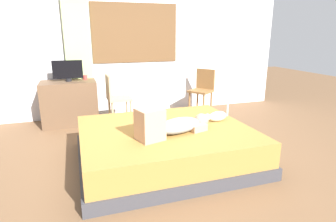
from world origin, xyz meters
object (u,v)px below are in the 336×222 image
at_px(chair_by_desk, 115,96).
at_px(bed, 165,145).
at_px(chair_spare, 203,88).
at_px(person_lying, 172,125).
at_px(tv_monitor, 68,71).
at_px(desk, 70,103).
at_px(cat, 216,116).
at_px(cup, 85,77).

bearing_deg(chair_by_desk, bed, -76.70).
xyz_separation_m(bed, chair_spare, (1.32, 1.75, 0.30)).
xyz_separation_m(person_lying, tv_monitor, (-1.08, 2.14, 0.38)).
relative_size(person_lying, chair_spare, 1.09).
bearing_deg(bed, desk, 119.88).
xyz_separation_m(cat, desk, (-1.80, 1.87, -0.12)).
relative_size(chair_by_desk, chair_spare, 1.00).
height_order(person_lying, chair_spare, chair_spare).
xyz_separation_m(person_lying, chair_by_desk, (-0.37, 1.80, -0.03)).
distance_m(person_lying, chair_spare, 2.38).
bearing_deg(bed, tv_monitor, 119.53).
height_order(bed, cat, cat).
bearing_deg(person_lying, chair_spare, 56.33).
bearing_deg(bed, chair_spare, 53.03).
bearing_deg(desk, chair_spare, -3.82).
bearing_deg(tv_monitor, chair_spare, -3.84).
xyz_separation_m(bed, cup, (-0.81, 2.04, 0.57)).
distance_m(tv_monitor, chair_spare, 2.44).
distance_m(cup, chair_by_desk, 0.70).
bearing_deg(chair_by_desk, tv_monitor, 154.36).
bearing_deg(cup, cat, -52.88).
xyz_separation_m(person_lying, cup, (-0.81, 2.27, 0.24)).
distance_m(cat, desk, 2.60).
bearing_deg(desk, bed, -60.12).
xyz_separation_m(cat, chair_by_desk, (-1.08, 1.53, 0.02)).
xyz_separation_m(person_lying, cat, (0.70, 0.27, -0.05)).
bearing_deg(person_lying, tv_monitor, 116.90).
bearing_deg(cup, person_lying, -70.36).
distance_m(bed, person_lying, 0.40).
distance_m(desk, cup, 0.52).
height_order(person_lying, desk, person_lying).
relative_size(cat, desk, 0.40).
bearing_deg(person_lying, desk, 117.23).
height_order(bed, person_lying, person_lying).
bearing_deg(tv_monitor, bed, -60.47).
distance_m(cat, chair_spare, 1.81).
xyz_separation_m(bed, tv_monitor, (-1.08, 1.91, 0.71)).
height_order(desk, tv_monitor, tv_monitor).
xyz_separation_m(bed, person_lying, (0.00, -0.23, 0.33)).
relative_size(tv_monitor, cup, 6.30).
distance_m(cup, chair_spare, 2.16).
relative_size(tv_monitor, chair_spare, 0.56).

